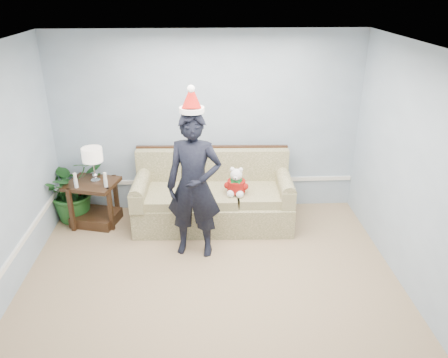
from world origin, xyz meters
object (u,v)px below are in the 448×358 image
object	(u,v)px
side_table	(95,207)
table_lamp	(92,156)
sofa	(213,198)
teddy_bear	(236,185)
houseplant	(73,188)
man	(194,186)

from	to	relation	value
side_table	table_lamp	xyz separation A→B (m)	(0.05, 0.02, 0.79)
sofa	teddy_bear	size ratio (longest dim) A/B	5.56
sofa	teddy_bear	bearing A→B (deg)	-34.82
houseplant	man	size ratio (longest dim) A/B	0.52
man	side_table	bearing A→B (deg)	161.15
sofa	houseplant	size ratio (longest dim) A/B	2.31
table_lamp	teddy_bear	size ratio (longest dim) A/B	1.24
houseplant	table_lamp	bearing A→B (deg)	-19.12
sofa	man	xyz separation A→B (m)	(-0.25, -0.79, 0.58)
man	teddy_bear	world-z (taller)	man
houseplant	teddy_bear	xyz separation A→B (m)	(2.39, -0.43, 0.21)
table_lamp	houseplant	xyz separation A→B (m)	(-0.39, 0.13, -0.55)
table_lamp	houseplant	size ratio (longest dim) A/B	0.52
houseplant	man	distance (m)	2.12
side_table	man	bearing A→B (deg)	-29.05
teddy_bear	table_lamp	bearing A→B (deg)	-176.41
houseplant	teddy_bear	world-z (taller)	houseplant
houseplant	teddy_bear	bearing A→B (deg)	-10.12
houseplant	sofa	bearing A→B (deg)	-5.20
sofa	table_lamp	distance (m)	1.81
teddy_bear	side_table	bearing A→B (deg)	-175.54
sofa	man	world-z (taller)	man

